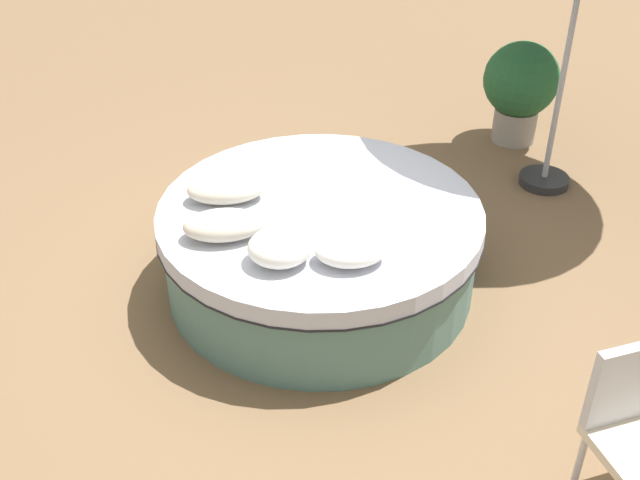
{
  "coord_description": "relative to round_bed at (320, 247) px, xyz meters",
  "views": [
    {
      "loc": [
        -0.6,
        -4.63,
        3.6
      ],
      "look_at": [
        0.0,
        0.0,
        0.4
      ],
      "focal_mm": 44.23,
      "sensor_mm": 36.0,
      "label": 1
    }
  ],
  "objects": [
    {
      "name": "round_bed",
      "position": [
        0.0,
        0.0,
        0.0
      ],
      "size": [
        2.31,
        2.31,
        0.67
      ],
      "color": "#4C726B",
      "rests_on": "ground_plane"
    },
    {
      "name": "throw_pillow_2",
      "position": [
        -0.33,
        -0.59,
        0.44
      ],
      "size": [
        0.41,
        0.37,
        0.22
      ],
      "primitive_type": "ellipsoid",
      "color": "white",
      "rests_on": "round_bed"
    },
    {
      "name": "throw_pillow_1",
      "position": [
        -0.67,
        -0.27,
        0.42
      ],
      "size": [
        0.53,
        0.31,
        0.19
      ],
      "primitive_type": "ellipsoid",
      "color": "beige",
      "rests_on": "round_bed"
    },
    {
      "name": "ground_plane",
      "position": [
        0.0,
        0.0,
        -0.34
      ],
      "size": [
        16.0,
        16.0,
        0.0
      ],
      "primitive_type": "plane",
      "color": "brown"
    },
    {
      "name": "planter",
      "position": [
        2.2,
        2.09,
        0.23
      ],
      "size": [
        0.72,
        0.72,
        1.0
      ],
      "color": "gray",
      "rests_on": "ground_plane"
    },
    {
      "name": "throw_pillow_0",
      "position": [
        -0.64,
        0.2,
        0.42
      ],
      "size": [
        0.55,
        0.31,
        0.18
      ],
      "primitive_type": "ellipsoid",
      "color": "beige",
      "rests_on": "round_bed"
    },
    {
      "name": "throw_pillow_3",
      "position": [
        0.11,
        -0.65,
        0.42
      ],
      "size": [
        0.46,
        0.34,
        0.18
      ],
      "primitive_type": "ellipsoid",
      "color": "white",
      "rests_on": "round_bed"
    }
  ]
}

